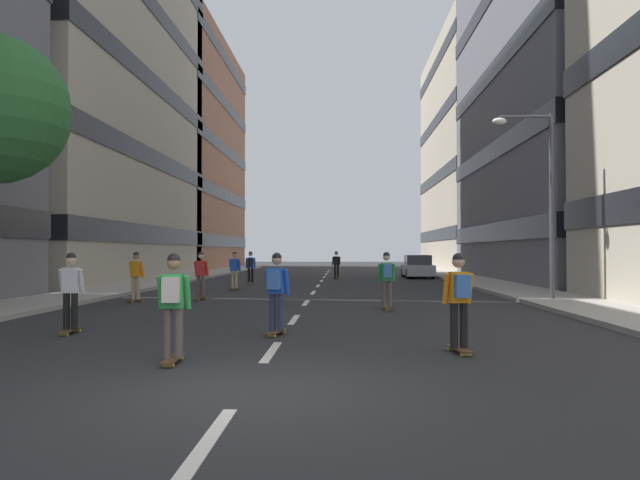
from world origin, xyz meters
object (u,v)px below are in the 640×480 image
skater_0 (235,269)px  skater_3 (459,296)px  skater_9 (336,264)px  streetlamp_right (541,185)px  skater_5 (387,277)px  parked_car_near (417,267)px  skater_1 (136,274)px  skater_6 (201,273)px  skater_7 (173,301)px  skater_2 (276,288)px  skater_8 (71,289)px  skater_4 (250,265)px

skater_0 → skater_3: 17.96m
skater_3 → skater_9: 27.78m
streetlamp_right → skater_5: (-5.61, -2.78, -3.12)m
parked_car_near → skater_0: 16.17m
skater_1 → skater_5: bearing=-15.9°
skater_6 → skater_7: same height
skater_2 → skater_6: size_ratio=1.00×
skater_5 → skater_7: bearing=-114.7°
parked_car_near → skater_8: skater_8 is taller
skater_6 → skater_8: same height
skater_1 → skater_5: 9.03m
streetlamp_right → skater_9: bearing=113.3°
skater_1 → skater_9: 18.80m
skater_0 → skater_3: (7.05, -16.52, 0.03)m
skater_1 → skater_4: bearing=78.5°
skater_1 → skater_8: size_ratio=1.00×
skater_2 → skater_4: (-3.60, 19.44, 0.00)m
parked_car_near → skater_0: skater_0 is taller
skater_0 → skater_9: size_ratio=1.00×
parked_car_near → skater_2: 27.91m
skater_5 → skater_4: bearing=114.8°
parked_car_near → skater_4: 12.63m
skater_0 → skater_5: same height
skater_3 → skater_5: (-0.72, 7.72, 0.00)m
skater_4 → skater_2: bearing=-79.5°
skater_2 → skater_4: size_ratio=1.00×
skater_2 → skater_9: size_ratio=1.00×
streetlamp_right → skater_3: streetlamp_right is taller
skater_6 → skater_2: bearing=-67.1°
skater_1 → skater_0: bearing=69.6°
skater_5 → streetlamp_right: bearing=26.3°
skater_2 → skater_7: 3.52m
skater_1 → skater_7: bearing=-67.9°
streetlamp_right → skater_9: 18.95m
skater_9 → skater_6: bearing=-106.2°
skater_4 → skater_5: size_ratio=1.00×
skater_6 → skater_8: (-0.72, -8.95, 0.00)m
skater_9 → skater_0: bearing=-112.2°
skater_1 → skater_6: 2.30m
skater_2 → streetlamp_right: bearing=45.0°
skater_5 → skater_8: size_ratio=1.00×
parked_car_near → skater_3: size_ratio=2.47×
skater_0 → skater_8: bearing=-93.9°
skater_4 → skater_9: 7.65m
skater_1 → skater_5: (8.69, -2.47, 0.03)m
skater_3 → skater_8: size_ratio=1.00×
skater_5 → skater_8: (-7.31, -5.55, -0.03)m
skater_5 → skater_8: bearing=-142.8°
skater_5 → skater_6: (-6.59, 3.40, -0.03)m
skater_3 → skater_9: (-2.49, 27.66, -0.03)m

